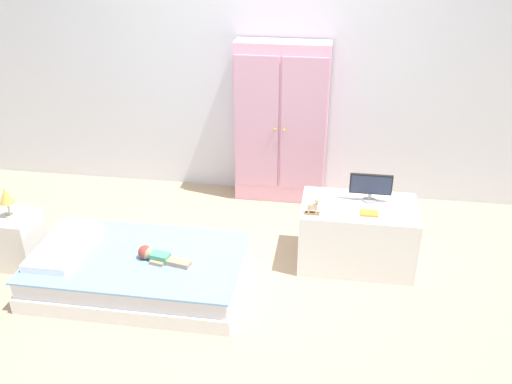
{
  "coord_description": "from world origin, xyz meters",
  "views": [
    {
      "loc": [
        0.67,
        -3.22,
        2.43
      ],
      "look_at": [
        0.11,
        0.39,
        0.55
      ],
      "focal_mm": 38.88,
      "sensor_mm": 36.0,
      "label": 1
    }
  ],
  "objects_px": {
    "nightstand": "(16,240)",
    "table_lamp": "(6,197)",
    "wardrobe": "(281,124)",
    "tv_stand": "(357,234)",
    "tv_monitor": "(371,186)",
    "bed": "(139,271)",
    "rocking_horse_toy": "(314,206)",
    "doll": "(154,255)",
    "book_orange": "(369,213)"
  },
  "relations": [
    {
      "from": "rocking_horse_toy",
      "to": "book_orange",
      "type": "distance_m",
      "value": 0.4
    },
    {
      "from": "bed",
      "to": "tv_stand",
      "type": "distance_m",
      "value": 1.63
    },
    {
      "from": "wardrobe",
      "to": "tv_stand",
      "type": "xyz_separation_m",
      "value": [
        0.69,
        -0.99,
        -0.48
      ]
    },
    {
      "from": "doll",
      "to": "tv_monitor",
      "type": "distance_m",
      "value": 1.64
    },
    {
      "from": "rocking_horse_toy",
      "to": "doll",
      "type": "bearing_deg",
      "value": -159.88
    },
    {
      "from": "rocking_horse_toy",
      "to": "wardrobe",
      "type": "bearing_deg",
      "value": 107.44
    },
    {
      "from": "doll",
      "to": "tv_monitor",
      "type": "bearing_deg",
      "value": 24.04
    },
    {
      "from": "nightstand",
      "to": "bed",
      "type": "bearing_deg",
      "value": -7.79
    },
    {
      "from": "nightstand",
      "to": "tv_stand",
      "type": "bearing_deg",
      "value": 8.87
    },
    {
      "from": "table_lamp",
      "to": "wardrobe",
      "type": "height_order",
      "value": "wardrobe"
    },
    {
      "from": "doll",
      "to": "bed",
      "type": "bearing_deg",
      "value": 167.65
    },
    {
      "from": "tv_stand",
      "to": "book_orange",
      "type": "height_order",
      "value": "book_orange"
    },
    {
      "from": "tv_stand",
      "to": "nightstand",
      "type": "bearing_deg",
      "value": -171.13
    },
    {
      "from": "bed",
      "to": "tv_monitor",
      "type": "bearing_deg",
      "value": 21.25
    },
    {
      "from": "tv_monitor",
      "to": "nightstand",
      "type": "bearing_deg",
      "value": -169.47
    },
    {
      "from": "nightstand",
      "to": "book_orange",
      "type": "height_order",
      "value": "book_orange"
    },
    {
      "from": "bed",
      "to": "nightstand",
      "type": "xyz_separation_m",
      "value": [
        -1.01,
        0.14,
        0.08
      ]
    },
    {
      "from": "tv_monitor",
      "to": "doll",
      "type": "bearing_deg",
      "value": -155.96
    },
    {
      "from": "nightstand",
      "to": "table_lamp",
      "type": "height_order",
      "value": "table_lamp"
    },
    {
      "from": "doll",
      "to": "tv_monitor",
      "type": "xyz_separation_m",
      "value": [
        1.46,
        0.65,
        0.33
      ]
    },
    {
      "from": "wardrobe",
      "to": "tv_monitor",
      "type": "distance_m",
      "value": 1.19
    },
    {
      "from": "book_orange",
      "to": "tv_monitor",
      "type": "bearing_deg",
      "value": 88.11
    },
    {
      "from": "wardrobe",
      "to": "rocking_horse_toy",
      "type": "height_order",
      "value": "wardrobe"
    },
    {
      "from": "book_orange",
      "to": "rocking_horse_toy",
      "type": "bearing_deg",
      "value": -171.67
    },
    {
      "from": "wardrobe",
      "to": "tv_stand",
      "type": "relative_size",
      "value": 1.71
    },
    {
      "from": "nightstand",
      "to": "tv_stand",
      "type": "distance_m",
      "value": 2.57
    },
    {
      "from": "nightstand",
      "to": "table_lamp",
      "type": "xyz_separation_m",
      "value": [
        -0.0,
        0.0,
        0.37
      ]
    },
    {
      "from": "nightstand",
      "to": "tv_stand",
      "type": "height_order",
      "value": "tv_stand"
    },
    {
      "from": "bed",
      "to": "tv_monitor",
      "type": "height_order",
      "value": "tv_monitor"
    },
    {
      "from": "book_orange",
      "to": "nightstand",
      "type": "bearing_deg",
      "value": -173.87
    },
    {
      "from": "book_orange",
      "to": "wardrobe",
      "type": "bearing_deg",
      "value": 124.32
    },
    {
      "from": "nightstand",
      "to": "wardrobe",
      "type": "relative_size",
      "value": 0.28
    },
    {
      "from": "nightstand",
      "to": "book_orange",
      "type": "relative_size",
      "value": 3.23
    },
    {
      "from": "table_lamp",
      "to": "tv_monitor",
      "type": "bearing_deg",
      "value": 10.53
    },
    {
      "from": "bed",
      "to": "tv_stand",
      "type": "xyz_separation_m",
      "value": [
        1.53,
        0.53,
        0.12
      ]
    },
    {
      "from": "tv_monitor",
      "to": "book_orange",
      "type": "xyz_separation_m",
      "value": [
        -0.01,
        -0.21,
        -0.12
      ]
    },
    {
      "from": "table_lamp",
      "to": "book_orange",
      "type": "xyz_separation_m",
      "value": [
        2.6,
        0.28,
        -0.07
      ]
    },
    {
      "from": "wardrobe",
      "to": "tv_stand",
      "type": "bearing_deg",
      "value": -55.05
    },
    {
      "from": "table_lamp",
      "to": "rocking_horse_toy",
      "type": "bearing_deg",
      "value": 5.74
    },
    {
      "from": "wardrobe",
      "to": "bed",
      "type": "bearing_deg",
      "value": -118.7
    },
    {
      "from": "bed",
      "to": "table_lamp",
      "type": "distance_m",
      "value": 1.11
    },
    {
      "from": "bed",
      "to": "tv_stand",
      "type": "relative_size",
      "value": 1.76
    },
    {
      "from": "tv_stand",
      "to": "book_orange",
      "type": "xyz_separation_m",
      "value": [
        0.06,
        -0.12,
        0.25
      ]
    },
    {
      "from": "table_lamp",
      "to": "wardrobe",
      "type": "distance_m",
      "value": 2.31
    },
    {
      "from": "rocking_horse_toy",
      "to": "nightstand",
      "type": "bearing_deg",
      "value": -174.26
    },
    {
      "from": "tv_monitor",
      "to": "tv_stand",
      "type": "bearing_deg",
      "value": -128.4
    },
    {
      "from": "doll",
      "to": "table_lamp",
      "type": "height_order",
      "value": "table_lamp"
    },
    {
      "from": "tv_monitor",
      "to": "table_lamp",
      "type": "bearing_deg",
      "value": -169.47
    },
    {
      "from": "tv_stand",
      "to": "tv_monitor",
      "type": "bearing_deg",
      "value": 51.6
    },
    {
      "from": "table_lamp",
      "to": "rocking_horse_toy",
      "type": "height_order",
      "value": "table_lamp"
    }
  ]
}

